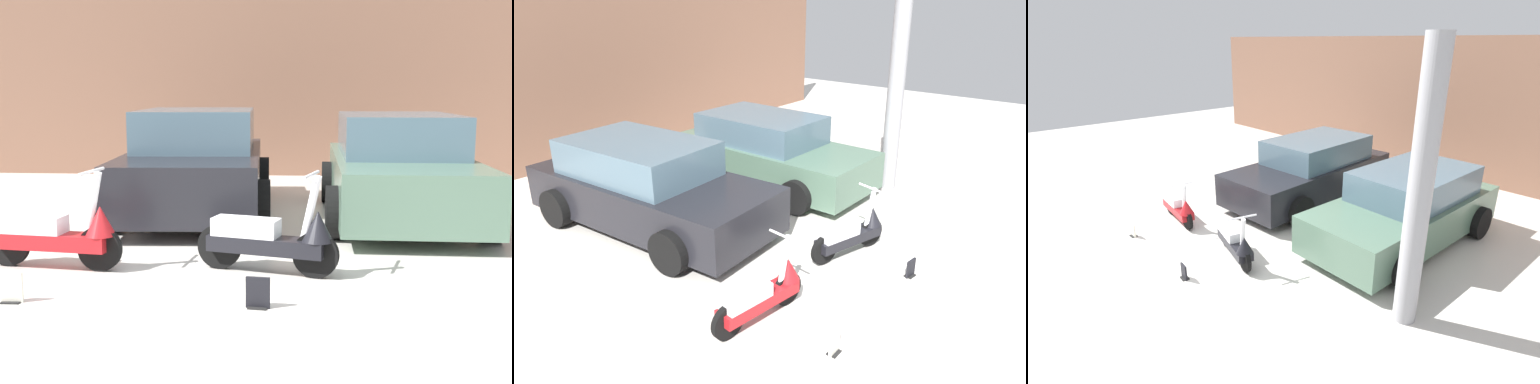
{
  "view_description": "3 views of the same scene",
  "coord_description": "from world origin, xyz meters",
  "views": [
    {
      "loc": [
        0.8,
        -5.39,
        1.76
      ],
      "look_at": [
        0.28,
        1.84,
        0.61
      ],
      "focal_mm": 45.0,
      "sensor_mm": 36.0,
      "label": 1
    },
    {
      "loc": [
        -5.61,
        -2.61,
        3.77
      ],
      "look_at": [
        0.36,
        2.11,
        0.7
      ],
      "focal_mm": 35.0,
      "sensor_mm": 36.0,
      "label": 2
    },
    {
      "loc": [
        5.81,
        -2.96,
        3.74
      ],
      "look_at": [
        -0.02,
        2.3,
        0.73
      ],
      "focal_mm": 28.0,
      "sensor_mm": 36.0,
      "label": 3
    }
  ],
  "objects": [
    {
      "name": "support_column_side",
      "position": [
        3.47,
        1.46,
        1.92
      ],
      "size": [
        0.32,
        0.32,
        3.83
      ],
      "primitive_type": "cylinder",
      "color": "#99999E",
      "rests_on": "ground_plane"
    },
    {
      "name": "ground_plane",
      "position": [
        0.0,
        0.0,
        0.0
      ],
      "size": [
        28.0,
        28.0,
        0.0
      ],
      "primitive_type": "plane",
      "color": "silver"
    },
    {
      "name": "scooter_front_right",
      "position": [
        0.53,
        0.65,
        0.36
      ],
      "size": [
        1.4,
        0.66,
        1.0
      ],
      "rotation": [
        0.0,
        0.0,
        -0.27
      ],
      "color": "black",
      "rests_on": "ground_plane"
    },
    {
      "name": "car_rear_left",
      "position": [
        -0.73,
        3.85,
        0.71
      ],
      "size": [
        2.32,
        4.48,
        1.49
      ],
      "rotation": [
        0.0,
        0.0,
        -1.51
      ],
      "color": "black",
      "rests_on": "ground_plane"
    },
    {
      "name": "car_rear_center",
      "position": [
        2.13,
        3.54,
        0.69
      ],
      "size": [
        2.09,
        4.26,
        1.44
      ],
      "rotation": [
        0.0,
        0.0,
        -1.58
      ],
      "color": "#51705B",
      "rests_on": "ground_plane"
    },
    {
      "name": "placard_near_right_scooter",
      "position": [
        0.45,
        -0.37,
        0.11
      ],
      "size": [
        0.2,
        0.14,
        0.26
      ],
      "rotation": [
        0.0,
        0.0,
        -0.12
      ],
      "color": "black",
      "rests_on": "ground_plane"
    },
    {
      "name": "placard_near_left_scooter",
      "position": [
        -1.62,
        -0.38,
        0.11
      ],
      "size": [
        0.2,
        0.13,
        0.26
      ],
      "rotation": [
        0.0,
        0.0,
        0.03
      ],
      "color": "black",
      "rests_on": "ground_plane"
    },
    {
      "name": "scooter_front_left",
      "position": [
        -1.6,
        0.67,
        0.36
      ],
      "size": [
        1.44,
        0.52,
        1.01
      ],
      "rotation": [
        0.0,
        0.0,
        -0.12
      ],
      "color": "black",
      "rests_on": "ground_plane"
    },
    {
      "name": "wall_back",
      "position": [
        0.0,
        8.0,
        1.92
      ],
      "size": [
        19.6,
        0.12,
        3.83
      ],
      "primitive_type": "cube",
      "color": "#845B47",
      "rests_on": "ground_plane"
    }
  ]
}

